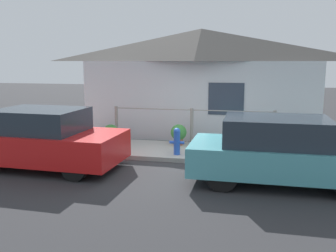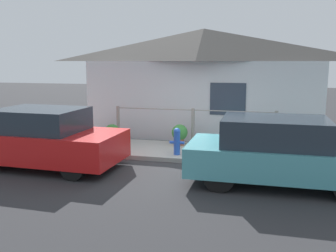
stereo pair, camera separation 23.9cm
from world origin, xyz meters
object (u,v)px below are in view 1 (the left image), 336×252
at_px(car_left, 45,139).
at_px(car_right, 281,151).
at_px(potted_plant_near_hydrant, 179,133).
at_px(potted_plant_by_fence, 111,133).
at_px(fire_hydrant, 177,141).

height_order(car_left, car_right, car_left).
bearing_deg(potted_plant_near_hydrant, potted_plant_by_fence, -172.23).
xyz_separation_m(fire_hydrant, potted_plant_near_hydrant, (-0.18, 1.14, -0.03)).
bearing_deg(car_left, car_right, 1.61).
height_order(car_right, potted_plant_by_fence, car_right).
bearing_deg(car_left, potted_plant_by_fence, 74.04).
relative_size(car_left, fire_hydrant, 5.16).
height_order(car_left, fire_hydrant, car_left).
bearing_deg(car_left, fire_hydrant, 28.71).
distance_m(fire_hydrant, potted_plant_near_hydrant, 1.16).
height_order(car_left, potted_plant_near_hydrant, car_left).
distance_m(potted_plant_near_hydrant, potted_plant_by_fence, 2.05).
height_order(car_right, potted_plant_near_hydrant, car_right).
bearing_deg(fire_hydrant, car_right, -30.77).
bearing_deg(potted_plant_by_fence, potted_plant_near_hydrant, 7.77).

